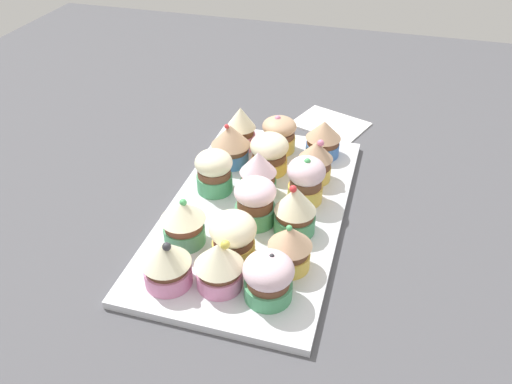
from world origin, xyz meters
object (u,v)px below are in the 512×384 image
at_px(cupcake_11, 279,134).
at_px(cupcake_15, 231,143).
at_px(napkin, 331,123).
at_px(baking_tray, 256,211).
at_px(cupcake_4, 316,160).
at_px(cupcake_16, 241,127).
at_px(cupcake_14, 214,171).
at_px(cupcake_13, 183,221).
at_px(cupcake_6, 222,265).
at_px(cupcake_7, 236,236).
at_px(cupcake_12, 167,262).
at_px(cupcake_1, 290,247).
at_px(cupcake_2, 295,209).
at_px(cupcake_10, 269,153).
at_px(cupcake_8, 255,201).
at_px(cupcake_5, 323,138).
at_px(cupcake_3, 306,179).
at_px(cupcake_0, 268,277).
at_px(cupcake_9, 258,173).

distance_m(cupcake_11, cupcake_15, 0.09).
height_order(cupcake_15, napkin, cupcake_15).
distance_m(baking_tray, cupcake_4, 0.13).
distance_m(cupcake_15, cupcake_16, 0.05).
xyz_separation_m(baking_tray, cupcake_14, (0.03, 0.08, 0.04)).
bearing_deg(cupcake_13, cupcake_6, -129.44).
height_order(cupcake_7, cupcake_12, cupcake_12).
bearing_deg(cupcake_1, cupcake_11, 16.65).
height_order(cupcake_2, cupcake_12, cupcake_2).
xyz_separation_m(cupcake_4, cupcake_10, (0.00, 0.08, -0.00)).
relative_size(cupcake_7, cupcake_8, 0.96).
bearing_deg(cupcake_5, cupcake_7, 167.34).
relative_size(cupcake_2, cupcake_15, 1.06).
relative_size(baking_tray, cupcake_10, 6.95).
bearing_deg(cupcake_3, baking_tray, 121.30).
relative_size(cupcake_4, cupcake_6, 1.01).
bearing_deg(cupcake_16, cupcake_1, -150.96).
bearing_deg(cupcake_13, napkin, -18.48).
xyz_separation_m(cupcake_5, cupcake_13, (-0.28, 0.14, 0.00)).
relative_size(cupcake_1, cupcake_10, 1.03).
bearing_deg(cupcake_11, cupcake_16, 98.30).
relative_size(cupcake_8, cupcake_11, 1.09).
relative_size(cupcake_0, cupcake_14, 0.95).
distance_m(cupcake_0, cupcake_16, 0.36).
bearing_deg(cupcake_10, cupcake_5, -46.32).
height_order(cupcake_2, cupcake_10, cupcake_2).
bearing_deg(cupcake_0, cupcake_8, 22.29).
bearing_deg(cupcake_7, cupcake_16, 16.20).
relative_size(cupcake_0, napkin, 0.50).
bearing_deg(cupcake_8, baking_tray, 13.83).
bearing_deg(cupcake_9, cupcake_2, -134.37).
height_order(cupcake_2, cupcake_11, cupcake_2).
distance_m(cupcake_8, cupcake_14, 0.10).
height_order(cupcake_4, cupcake_13, cupcake_4).
xyz_separation_m(baking_tray, cupcake_7, (-0.11, -0.00, 0.04)).
xyz_separation_m(cupcake_11, cupcake_12, (-0.36, 0.06, 0.00)).
height_order(cupcake_1, cupcake_10, cupcake_1).
bearing_deg(cupcake_10, napkin, -19.04).
distance_m(cupcake_0, cupcake_11, 0.35).
bearing_deg(cupcake_9, cupcake_5, -28.53).
bearing_deg(cupcake_1, cupcake_13, 86.87).
relative_size(cupcake_6, cupcake_9, 0.97).
height_order(cupcake_2, cupcake_4, cupcake_2).
bearing_deg(cupcake_12, cupcake_4, -25.62).
xyz_separation_m(cupcake_12, cupcake_14, (0.21, 0.01, 0.00)).
bearing_deg(cupcake_5, cupcake_11, 93.42).
distance_m(cupcake_0, cupcake_13, 0.15).
bearing_deg(cupcake_4, cupcake_7, 162.69).
bearing_deg(cupcake_8, cupcake_5, -16.42).
xyz_separation_m(cupcake_6, cupcake_7, (0.06, -0.00, -0.00)).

